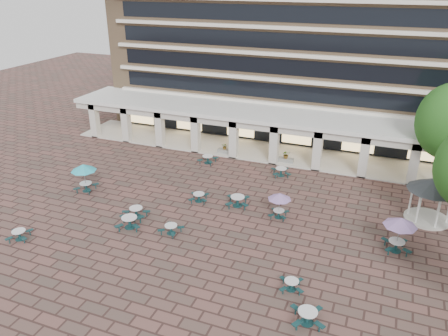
{
  "coord_description": "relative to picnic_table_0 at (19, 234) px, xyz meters",
  "views": [
    {
      "loc": [
        12.17,
        -26.4,
        17.18
      ],
      "look_at": [
        0.55,
        3.0,
        3.1
      ],
      "focal_mm": 35.0,
      "sensor_mm": 36.0,
      "label": 1
    }
  ],
  "objects": [
    {
      "name": "ground",
      "position": [
        10.87,
        7.38,
        -0.42
      ],
      "size": [
        120.0,
        120.0,
        0.0
      ],
      "primitive_type": "plane",
      "color": "brown",
      "rests_on": "ground"
    },
    {
      "name": "picnic_table_9",
      "position": [
        12.66,
        10.24,
        0.09
      ],
      "size": [
        2.21,
        2.21,
        0.85
      ],
      "rotation": [
        0.0,
        0.0,
        0.26
      ],
      "color": "#153D3F",
      "rests_on": "ground"
    },
    {
      "name": "gazebo",
      "position": [
        26.84,
        13.51,
        2.19
      ],
      "size": [
        3.72,
        3.72,
        3.46
      ],
      "rotation": [
        0.0,
        0.0,
        -0.12
      ],
      "color": "beige",
      "rests_on": "ground"
    },
    {
      "name": "picnic_table_6",
      "position": [
        16.23,
        9.66,
        1.35
      ],
      "size": [
        1.8,
        1.8,
        2.08
      ],
      "rotation": [
        0.0,
        0.0,
        0.03
      ],
      "color": "#153D3F",
      "rests_on": "ground"
    },
    {
      "name": "planter_left",
      "position": [
        7.61,
        20.28,
        0.02
      ],
      "size": [
        1.5,
        0.64,
        1.18
      ],
      "color": "gray",
      "rests_on": "ground"
    },
    {
      "name": "retail_arcade",
      "position": [
        10.87,
        22.18,
        2.58
      ],
      "size": [
        42.0,
        6.6,
        4.4
      ],
      "color": "white",
      "rests_on": "ground"
    },
    {
      "name": "apartment_building",
      "position": [
        10.87,
        32.85,
        12.18
      ],
      "size": [
        40.0,
        15.5,
        25.2
      ],
      "color": "#987756",
      "rests_on": "ground"
    },
    {
      "name": "picnic_table_5",
      "position": [
        6.37,
        4.23,
        0.1
      ],
      "size": [
        2.31,
        2.31,
        0.87
      ],
      "rotation": [
        0.0,
        0.0,
        0.32
      ],
      "color": "#153D3F",
      "rests_on": "ground"
    },
    {
      "name": "picnic_table_13",
      "position": [
        14.44,
        17.15,
        0.04
      ],
      "size": [
        2.11,
        2.11,
        0.77
      ],
      "rotation": [
        0.0,
        0.0,
        0.41
      ],
      "color": "#153D3F",
      "rests_on": "ground"
    },
    {
      "name": "picnic_table_2",
      "position": [
        9.6,
        4.61,
        -0.01
      ],
      "size": [
        1.69,
        1.69,
        0.69
      ],
      "rotation": [
        0.0,
        0.0,
        -0.14
      ],
      "color": "#153D3F",
      "rests_on": "ground"
    },
    {
      "name": "picnic_table_12",
      "position": [
        6.92,
        17.38,
        0.05
      ],
      "size": [
        1.82,
        1.82,
        0.78
      ],
      "rotation": [
        0.0,
        0.0,
        -0.05
      ],
      "color": "#153D3F",
      "rests_on": "ground"
    },
    {
      "name": "picnic_table_4",
      "position": [
        -0.4,
        7.93,
        1.7
      ],
      "size": [
        2.16,
        2.16,
        2.49
      ],
      "rotation": [
        0.0,
        0.0,
        0.14
      ],
      "color": "#153D3F",
      "rests_on": "ground"
    },
    {
      "name": "picnic_table_10",
      "position": [
        9.42,
        9.81,
        0.0
      ],
      "size": [
        1.83,
        1.83,
        0.71
      ],
      "rotation": [
        0.0,
        0.0,
        0.24
      ],
      "color": "#153D3F",
      "rests_on": "ground"
    },
    {
      "name": "picnic_table_3",
      "position": [
        20.56,
        -0.59,
        0.06
      ],
      "size": [
        2.11,
        2.11,
        0.8
      ],
      "rotation": [
        0.0,
        0.0,
        0.28
      ],
      "color": "#153D3F",
      "rests_on": "ground"
    },
    {
      "name": "planter_right",
      "position": [
        14.12,
        20.28,
        0.13
      ],
      "size": [
        1.5,
        0.88,
        1.31
      ],
      "color": "gray",
      "rests_on": "ground"
    },
    {
      "name": "picnic_table_11",
      "position": [
        24.77,
        8.26,
        1.76
      ],
      "size": [
        2.22,
        2.22,
        2.57
      ],
      "rotation": [
        0.0,
        0.0,
        0.23
      ],
      "color": "#153D3F",
      "rests_on": "ground"
    },
    {
      "name": "picnic_table_0",
      "position": [
        0.0,
        0.0,
        0.0
      ],
      "size": [
        1.92,
        1.92,
        0.7
      ],
      "rotation": [
        0.0,
        0.0,
        0.4
      ],
      "color": "#153D3F",
      "rests_on": "ground"
    },
    {
      "name": "picnic_table_7",
      "position": [
        19.12,
        1.77,
        -0.03
      ],
      "size": [
        1.68,
        1.68,
        0.65
      ],
      "rotation": [
        0.0,
        0.0,
        0.24
      ],
      "color": "#153D3F",
      "rests_on": "ground"
    },
    {
      "name": "picnic_table_8",
      "position": [
        5.96,
        5.78,
        0.04
      ],
      "size": [
        2.09,
        2.09,
        0.77
      ],
      "rotation": [
        0.0,
        0.0,
        -0.39
      ],
      "color": "#153D3F",
      "rests_on": "ground"
    }
  ]
}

